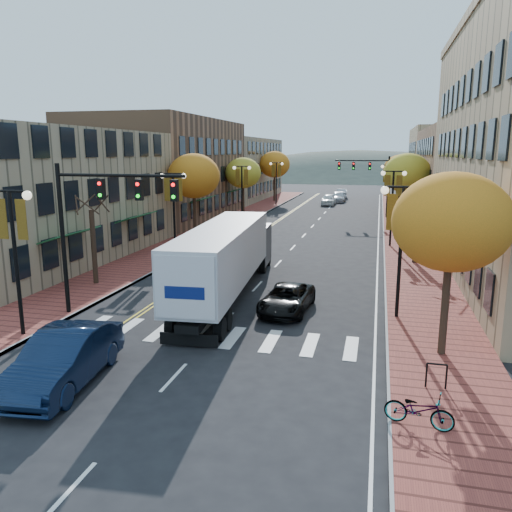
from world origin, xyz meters
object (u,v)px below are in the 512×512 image
Objects in this scene: semi_truck at (228,254)px; black_suv at (287,299)px; navy_sedan at (64,358)px; bicycle at (419,410)px.

semi_truck is 4.23m from black_suv.
navy_sedan is 10.88m from black_suv.
navy_sedan is (-2.24, -11.10, -1.38)m from semi_truck.
semi_truck is at bearing 155.84° from black_suv.
bicycle is at bearing -7.37° from navy_sedan.
black_suv is at bearing -32.29° from semi_truck.
navy_sedan is at bearing 101.15° from bicycle.
black_suv is (3.45, -1.82, -1.65)m from semi_truck.
semi_truck is at bearing 72.25° from navy_sedan.
black_suv is (5.68, 9.28, -0.27)m from navy_sedan.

